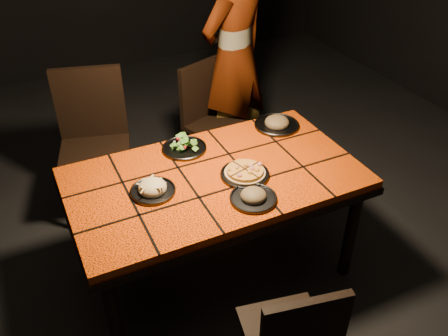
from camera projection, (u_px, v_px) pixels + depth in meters
name	position (u px, v px, depth m)	size (l,w,h in m)	color
room_shell	(213.00, 43.00, 2.18)	(6.04, 7.04, 3.08)	black
dining_table	(215.00, 186.00, 2.66)	(1.62, 0.92, 0.75)	#FF4D08
chair_far_left	(94.00, 134.00, 3.27)	(0.57, 0.57, 1.04)	black
chair_far_right	(211.00, 114.00, 3.65)	(0.53, 0.53, 0.92)	black
diner	(234.00, 57.00, 3.62)	(0.65, 0.43, 1.79)	brown
plate_pizza	(245.00, 173.00, 2.60)	(0.28, 0.28, 0.04)	#37373C
plate_pasta	(153.00, 189.00, 2.47)	(0.24, 0.24, 0.08)	#37373C
plate_salad	(184.00, 146.00, 2.81)	(0.27, 0.27, 0.07)	#37373C
plate_mushroom_a	(253.00, 196.00, 2.42)	(0.25, 0.25, 0.08)	#37373C
plate_mushroom_b	(277.00, 123.00, 3.04)	(0.29, 0.29, 0.09)	#37373C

